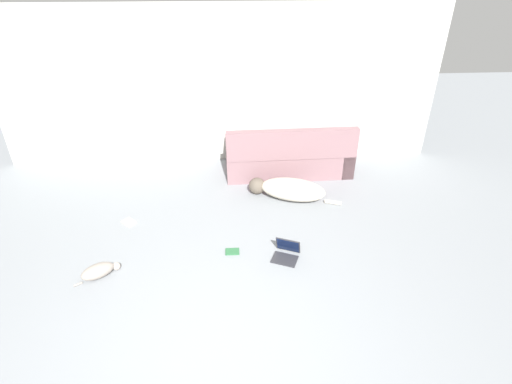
# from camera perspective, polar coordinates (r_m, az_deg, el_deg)

# --- Properties ---
(ground_plane) EXTENTS (20.00, 20.00, 0.00)m
(ground_plane) POSITION_cam_1_polar(r_m,az_deg,el_deg) (3.93, -5.17, -23.97)
(ground_plane) COLOR gray
(wall_back) EXTENTS (7.40, 0.06, 2.61)m
(wall_back) POSITION_cam_1_polar(r_m,az_deg,el_deg) (6.89, -5.23, 14.64)
(wall_back) COLOR beige
(wall_back) RESTS_ON ground_plane
(couch) EXTENTS (2.10, 0.90, 0.89)m
(couch) POSITION_cam_1_polar(r_m,az_deg,el_deg) (6.75, 4.65, 4.98)
(couch) COLOR gray
(couch) RESTS_ON ground_plane
(dog) EXTENTS (1.40, 0.77, 0.31)m
(dog) POSITION_cam_1_polar(r_m,az_deg,el_deg) (6.06, 4.76, 0.41)
(dog) COLOR beige
(dog) RESTS_ON ground_plane
(cat) EXTENTS (0.49, 0.36, 0.17)m
(cat) POSITION_cam_1_polar(r_m,az_deg,el_deg) (5.01, -21.54, -10.43)
(cat) COLOR gray
(cat) RESTS_ON ground_plane
(laptop_open) EXTENTS (0.39, 0.39, 0.22)m
(laptop_open) POSITION_cam_1_polar(r_m,az_deg,el_deg) (4.96, 4.40, -8.41)
(laptop_open) COLOR #2D2D33
(laptop_open) RESTS_ON ground_plane
(book_cream) EXTENTS (0.22, 0.22, 0.02)m
(book_cream) POSITION_cam_1_polar(r_m,az_deg,el_deg) (5.82, -17.69, -4.12)
(book_cream) COLOR beige
(book_cream) RESTS_ON ground_plane
(book_green) EXTENTS (0.17, 0.12, 0.02)m
(book_green) POSITION_cam_1_polar(r_m,az_deg,el_deg) (5.05, -3.40, -8.48)
(book_green) COLOR #2D663D
(book_green) RESTS_ON ground_plane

